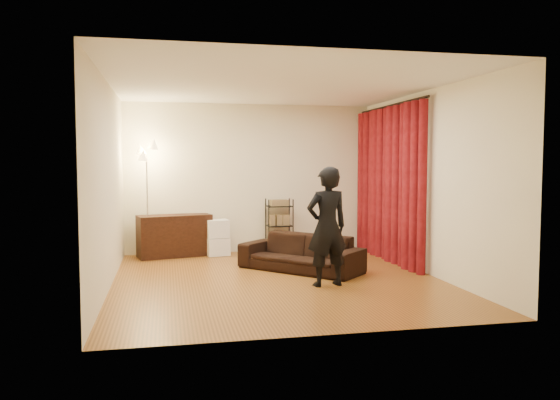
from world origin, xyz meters
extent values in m
plane|color=#905A24|center=(0.00, 0.00, 0.00)|extent=(5.00, 5.00, 0.00)
plane|color=white|center=(0.00, 0.00, 2.70)|extent=(5.00, 5.00, 0.00)
plane|color=#EFE6C6|center=(0.00, 2.50, 1.35)|extent=(5.00, 0.00, 5.00)
plane|color=#EFE6C6|center=(0.00, -2.50, 1.35)|extent=(5.00, 0.00, 5.00)
plane|color=#EFE6C6|center=(-2.25, 0.00, 1.35)|extent=(0.00, 5.00, 5.00)
plane|color=#EFE6C6|center=(2.25, 0.00, 1.35)|extent=(0.00, 5.00, 5.00)
cylinder|color=black|center=(2.15, 1.12, 2.58)|extent=(0.04, 2.65, 0.04)
imported|color=black|center=(0.47, 0.55, 0.27)|extent=(1.83, 1.85, 0.55)
imported|color=black|center=(0.57, -0.50, 0.79)|extent=(0.64, 0.47, 1.59)
cube|color=black|center=(-1.38, 2.23, 0.36)|extent=(1.32, 0.75, 0.73)
camera|label=1|loc=(-1.51, -7.40, 1.65)|focal=35.00mm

